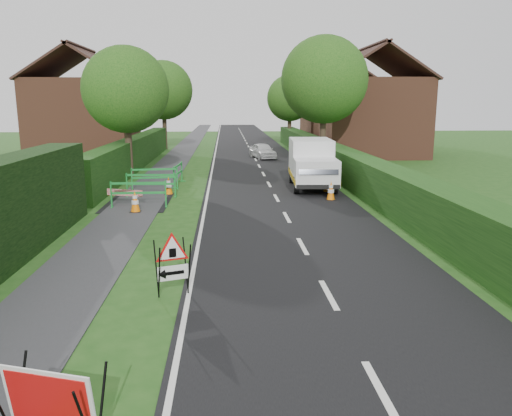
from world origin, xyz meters
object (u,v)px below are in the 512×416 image
red_rect_sign (49,403)px  hatchback_car (263,151)px  triangle_sign (171,260)px  works_van (312,162)px

red_rect_sign → hatchback_car: size_ratio=0.40×
triangle_sign → works_van: bearing=49.7°
triangle_sign → works_van: size_ratio=0.23×
hatchback_car → red_rect_sign: bearing=-112.7°
red_rect_sign → hatchback_car: 30.05m
red_rect_sign → hatchback_car: hatchback_car is taller
triangle_sign → red_rect_sign: bearing=-120.4°
triangle_sign → hatchback_car: (3.73, 25.25, -0.24)m
triangle_sign → works_van: (5.08, 13.02, 0.37)m
red_rect_sign → works_van: bearing=88.8°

